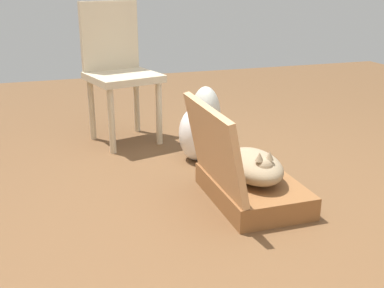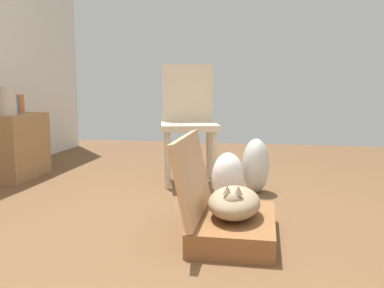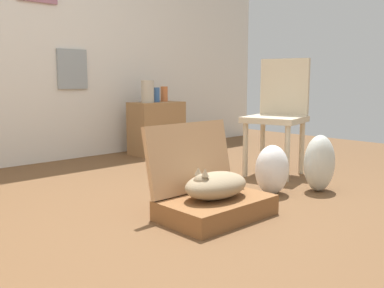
# 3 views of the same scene
# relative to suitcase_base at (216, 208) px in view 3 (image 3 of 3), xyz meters

# --- Properties ---
(ground_plane) EXTENTS (7.68, 7.68, 0.00)m
(ground_plane) POSITION_rel_suitcase_base_xyz_m (-0.08, 0.18, -0.06)
(ground_plane) COLOR brown
(ground_plane) RESTS_ON ground
(wall_back) EXTENTS (6.40, 0.15, 2.60)m
(wall_back) POSITION_rel_suitcase_base_xyz_m (-0.08, 2.44, 1.24)
(wall_back) COLOR silver
(wall_back) RESTS_ON ground
(suitcase_base) EXTENTS (0.67, 0.44, 0.12)m
(suitcase_base) POSITION_rel_suitcase_base_xyz_m (0.00, 0.00, 0.00)
(suitcase_base) COLOR brown
(suitcase_base) RESTS_ON ground
(suitcase_lid) EXTENTS (0.67, 0.12, 0.44)m
(suitcase_lid) POSITION_rel_suitcase_base_xyz_m (0.00, 0.23, 0.28)
(suitcase_lid) COLOR tan
(suitcase_lid) RESTS_ON suitcase_base
(cat) EXTENTS (0.52, 0.28, 0.20)m
(cat) POSITION_rel_suitcase_base_xyz_m (-0.01, 0.00, 0.14)
(cat) COLOR #998466
(cat) RESTS_ON suitcase_base
(plastic_bag_white) EXTENTS (0.27, 0.23, 0.36)m
(plastic_bag_white) POSITION_rel_suitcase_base_xyz_m (0.68, 0.10, 0.12)
(plastic_bag_white) COLOR white
(plastic_bag_white) RESTS_ON ground
(plastic_bag_clear) EXTENTS (0.26, 0.21, 0.42)m
(plastic_bag_clear) POSITION_rel_suitcase_base_xyz_m (1.01, -0.09, 0.15)
(plastic_bag_clear) COLOR silver
(plastic_bag_clear) RESTS_ON ground
(side_table) EXTENTS (0.58, 0.33, 0.58)m
(side_table) POSITION_rel_suitcase_base_xyz_m (1.15, 2.03, 0.23)
(side_table) COLOR olive
(side_table) RESTS_ON ground
(vase_tall) EXTENTS (0.14, 0.14, 0.24)m
(vase_tall) POSITION_rel_suitcase_base_xyz_m (1.00, 1.99, 0.64)
(vase_tall) COLOR #B7AD99
(vase_tall) RESTS_ON side_table
(vase_short) EXTENTS (0.08, 0.08, 0.17)m
(vase_short) POSITION_rel_suitcase_base_xyz_m (1.29, 2.07, 0.60)
(vase_short) COLOR #CC6B38
(vase_short) RESTS_ON side_table
(vase_round) EXTENTS (0.09, 0.09, 0.16)m
(vase_round) POSITION_rel_suitcase_base_xyz_m (1.15, 2.04, 0.60)
(vase_round) COLOR #38609E
(vase_round) RESTS_ON side_table
(chair) EXTENTS (0.56, 0.56, 1.01)m
(chair) POSITION_rel_suitcase_base_xyz_m (1.29, 0.49, 0.49)
(chair) COLOR beige
(chair) RESTS_ON ground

